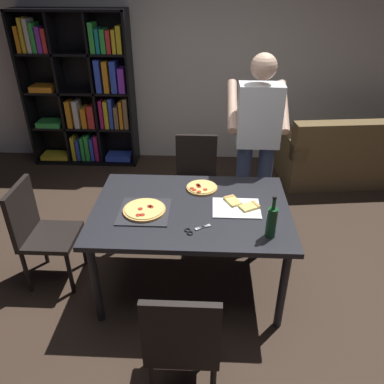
{
  "coord_description": "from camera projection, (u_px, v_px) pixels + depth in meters",
  "views": [
    {
      "loc": [
        0.12,
        -2.43,
        2.31
      ],
      "look_at": [
        0.0,
        0.15,
        0.8
      ],
      "focal_mm": 35.25,
      "sensor_mm": 36.0,
      "label": 1
    }
  ],
  "objects": [
    {
      "name": "ground_plane",
      "position": [
        191.0,
        280.0,
        3.26
      ],
      "size": [
        12.0,
        12.0,
        0.0
      ],
      "primitive_type": "plane",
      "color": "#38281E"
    },
    {
      "name": "back_wall",
      "position": [
        201.0,
        55.0,
        4.8
      ],
      "size": [
        6.4,
        0.1,
        2.8
      ],
      "primitive_type": "cube",
      "color": "silver",
      "rests_on": "ground_plane"
    },
    {
      "name": "dining_table",
      "position": [
        191.0,
        215.0,
        2.92
      ],
      "size": [
        1.5,
        1.04,
        0.75
      ],
      "color": "#232328",
      "rests_on": "ground_plane"
    },
    {
      "name": "chair_near_camera",
      "position": [
        183.0,
        339.0,
        2.13
      ],
      "size": [
        0.42,
        0.42,
        0.9
      ],
      "color": "black",
      "rests_on": "ground_plane"
    },
    {
      "name": "chair_far_side",
      "position": [
        196.0,
        174.0,
        3.87
      ],
      "size": [
        0.42,
        0.42,
        0.9
      ],
      "color": "black",
      "rests_on": "ground_plane"
    },
    {
      "name": "chair_left_end",
      "position": [
        39.0,
        228.0,
        3.05
      ],
      "size": [
        0.42,
        0.42,
        0.9
      ],
      "color": "black",
      "rests_on": "ground_plane"
    },
    {
      "name": "couch",
      "position": [
        350.0,
        156.0,
        4.74
      ],
      "size": [
        1.79,
        1.04,
        0.85
      ],
      "color": "brown",
      "rests_on": "ground_plane"
    },
    {
      "name": "bookshelf",
      "position": [
        83.0,
        93.0,
        4.89
      ],
      "size": [
        1.4,
        0.35,
        1.95
      ],
      "color": "black",
      "rests_on": "ground_plane"
    },
    {
      "name": "person_serving_pizza",
      "position": [
        257.0,
        139.0,
        3.41
      ],
      "size": [
        0.55,
        0.54,
        1.75
      ],
      "color": "#38476B",
      "rests_on": "ground_plane"
    },
    {
      "name": "pepperoni_pizza_on_tray",
      "position": [
        144.0,
        210.0,
        2.82
      ],
      "size": [
        0.38,
        0.38,
        0.04
      ],
      "color": "#2D2D33",
      "rests_on": "dining_table"
    },
    {
      "name": "pizza_slices_on_towel",
      "position": [
        238.0,
        206.0,
        2.88
      ],
      "size": [
        0.36,
        0.3,
        0.03
      ],
      "color": "white",
      "rests_on": "dining_table"
    },
    {
      "name": "wine_bottle",
      "position": [
        272.0,
        222.0,
        2.51
      ],
      "size": [
        0.07,
        0.07,
        0.32
      ],
      "color": "#194723",
      "rests_on": "dining_table"
    },
    {
      "name": "kitchen_scissors",
      "position": [
        194.0,
        230.0,
        2.62
      ],
      "size": [
        0.19,
        0.14,
        0.01
      ],
      "color": "silver",
      "rests_on": "dining_table"
    },
    {
      "name": "second_pizza_plain",
      "position": [
        202.0,
        188.0,
        3.12
      ],
      "size": [
        0.26,
        0.26,
        0.03
      ],
      "color": "tan",
      "rests_on": "dining_table"
    }
  ]
}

